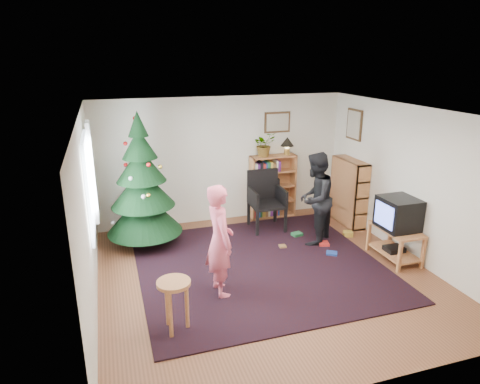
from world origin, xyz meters
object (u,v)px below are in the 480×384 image
object	(u,v)px
crt_tv	(398,213)
person_by_chair	(315,199)
person_standing	(220,241)
table_lamp	(287,143)
armchair	(265,197)
potted_plant	(264,144)
bookshelf_back	(272,186)
picture_right	(354,125)
christmas_tree	(143,192)
bookshelf_right	(349,191)
tv_stand	(395,241)
picture_back	(277,122)
stool	(174,293)

from	to	relation	value
crt_tv	person_by_chair	bearing A→B (deg)	134.50
person_standing	table_lamp	distance (m)	3.47
person_standing	person_by_chair	distance (m)	2.35
armchair	person_by_chair	distance (m)	1.14
armchair	potted_plant	distance (m)	1.08
person_by_chair	person_standing	bearing A→B (deg)	-13.12
bookshelf_back	armchair	xyz separation A→B (m)	(-0.37, -0.53, -0.05)
picture_right	person_standing	distance (m)	4.03
crt_tv	bookshelf_back	bearing A→B (deg)	115.70
person_standing	christmas_tree	bearing A→B (deg)	18.82
person_by_chair	table_lamp	world-z (taller)	person_by_chair
christmas_tree	bookshelf_right	distance (m)	4.02
armchair	table_lamp	bearing A→B (deg)	39.87
armchair	potted_plant	xyz separation A→B (m)	(0.17, 0.53, 0.92)
bookshelf_back	bookshelf_right	size ratio (longest dim) A/B	1.00
tv_stand	person_standing	bearing A→B (deg)	-177.15
picture_back	christmas_tree	world-z (taller)	christmas_tree
picture_right	tv_stand	size ratio (longest dim) A/B	0.67
armchair	bookshelf_right	bearing A→B (deg)	-7.26
bookshelf_back	crt_tv	size ratio (longest dim) A/B	2.20
picture_back	person_by_chair	size ratio (longest dim) A/B	0.33
christmas_tree	potted_plant	distance (m)	2.63
tv_stand	potted_plant	size ratio (longest dim) A/B	1.84
tv_stand	picture_right	bearing A→B (deg)	82.31
christmas_tree	person_by_chair	size ratio (longest dim) A/B	1.43
picture_right	table_lamp	size ratio (longest dim) A/B	1.65
tv_stand	crt_tv	world-z (taller)	crt_tv
bookshelf_right	person_by_chair	distance (m)	1.31
picture_back	person_by_chair	distance (m)	1.96
potted_plant	table_lamp	distance (m)	0.50
picture_back	potted_plant	bearing A→B (deg)	-157.48
table_lamp	tv_stand	bearing A→B (deg)	-70.13
picture_back	picture_right	world-z (taller)	picture_right
table_lamp	stool	bearing A→B (deg)	-131.06
stool	table_lamp	distance (m)	4.52
crt_tv	christmas_tree	bearing A→B (deg)	154.77
picture_right	christmas_tree	distance (m)	4.24
bookshelf_back	table_lamp	size ratio (longest dim) A/B	3.58
potted_plant	tv_stand	bearing A→B (deg)	-60.62
bookshelf_right	crt_tv	world-z (taller)	bookshelf_right
picture_right	christmas_tree	size ratio (longest dim) A/B	0.25
picture_back	bookshelf_back	world-z (taller)	picture_back
stool	armchair	bearing A→B (deg)	51.53
bookshelf_back	picture_back	bearing A→B (deg)	47.06
picture_back	stool	xyz separation A→B (m)	(-2.72, -3.46, -1.42)
armchair	bookshelf_back	bearing A→B (deg)	56.56
crt_tv	table_lamp	size ratio (longest dim) A/B	1.63
picture_back	armchair	distance (m)	1.57
bookshelf_right	person_standing	size ratio (longest dim) A/B	0.80
bookshelf_back	tv_stand	bearing A→B (deg)	-64.25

